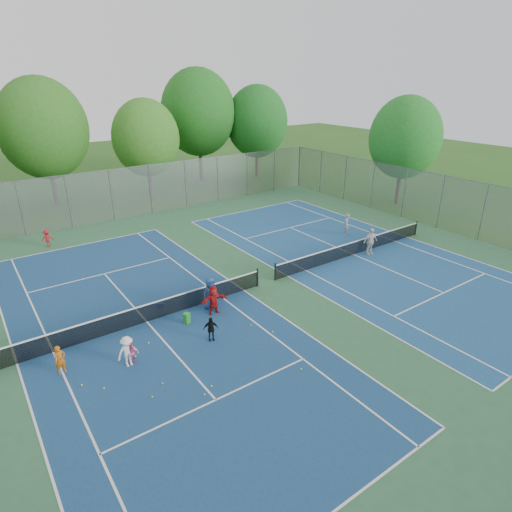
{
  "coord_description": "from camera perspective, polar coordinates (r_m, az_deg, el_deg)",
  "views": [
    {
      "loc": [
        -12.76,
        -17.02,
        10.76
      ],
      "look_at": [
        0.0,
        1.0,
        1.3
      ],
      "focal_mm": 30.0,
      "sensor_mm": 36.0,
      "label": 1
    }
  ],
  "objects": [
    {
      "name": "student_f",
      "position": [
        20.69,
        -5.68,
        -5.88
      ],
      "size": [
        1.42,
        0.56,
        1.49
      ],
      "primitive_type": "imported",
      "rotation": [
        0.0,
        0.0,
        -0.09
      ],
      "color": "#A71817",
      "rests_on": "ground"
    },
    {
      "name": "tennis_ball_9",
      "position": [
        19.38,
        -14.12,
        -11.22
      ],
      "size": [
        0.07,
        0.07,
        0.07
      ],
      "primitive_type": "sphere",
      "color": "yellow",
      "rests_on": "ground"
    },
    {
      "name": "student_c",
      "position": [
        17.98,
        -16.73,
        -12.09
      ],
      "size": [
        0.9,
        0.57,
        1.34
      ],
      "primitive_type": "imported",
      "rotation": [
        0.0,
        0.0,
        0.09
      ],
      "color": "white",
      "rests_on": "ground"
    },
    {
      "name": "ball_crate",
      "position": [
        21.97,
        -12.66,
        -6.33
      ],
      "size": [
        0.45,
        0.45,
        0.29
      ],
      "primitive_type": "cube",
      "rotation": [
        0.0,
        0.0,
        -0.43
      ],
      "color": "blue",
      "rests_on": "ground"
    },
    {
      "name": "ball_hopper",
      "position": [
        20.36,
        -9.24,
        -8.2
      ],
      "size": [
        0.34,
        0.34,
        0.52
      ],
      "primitive_type": "cube",
      "rotation": [
        0.0,
        0.0,
        0.34
      ],
      "color": "green",
      "rests_on": "ground"
    },
    {
      "name": "student_e",
      "position": [
        21.1,
        -6.08,
        -5.0
      ],
      "size": [
        0.84,
        0.57,
        1.68
      ],
      "primitive_type": "imported",
      "rotation": [
        0.0,
        0.0,
        0.04
      ],
      "color": "navy",
      "rests_on": "ground"
    },
    {
      "name": "fence_north",
      "position": [
        36.47,
        -13.91,
        8.61
      ],
      "size": [
        32.0,
        0.1,
        4.0
      ],
      "primitive_type": "cube",
      "color": "gray",
      "rests_on": "ground"
    },
    {
      "name": "tennis_ball_3",
      "position": [
        16.7,
        -5.94,
        -16.92
      ],
      "size": [
        0.07,
        0.07,
        0.07
      ],
      "primitive_type": "sphere",
      "color": "yellow",
      "rests_on": "ground"
    },
    {
      "name": "net_left",
      "position": [
        20.72,
        -14.47,
        -7.46
      ],
      "size": [
        12.87,
        0.1,
        0.91
      ],
      "primitive_type": "cube",
      "color": "black",
      "rests_on": "ground"
    },
    {
      "name": "tree_nr",
      "position": [
        46.59,
        -7.73,
        18.42
      ],
      "size": [
        7.6,
        7.6,
        11.42
      ],
      "color": "#443326",
      "rests_on": "ground"
    },
    {
      "name": "tennis_ball_10",
      "position": [
        17.09,
        -12.35,
        -16.33
      ],
      "size": [
        0.07,
        0.07,
        0.07
      ],
      "primitive_type": "sphere",
      "color": "#B7D732",
      "rests_on": "ground"
    },
    {
      "name": "instructor",
      "position": [
        31.41,
        11.94,
        4.17
      ],
      "size": [
        0.68,
        0.58,
        1.58
      ],
      "primitive_type": "imported",
      "rotation": [
        0.0,
        0.0,
        3.57
      ],
      "color": "gray",
      "rests_on": "ground"
    },
    {
      "name": "tennis_ball_4",
      "position": [
        17.88,
        -22.2,
        -15.71
      ],
      "size": [
        0.07,
        0.07,
        0.07
      ],
      "primitive_type": "sphere",
      "color": "#E1F138",
      "rests_on": "ground"
    },
    {
      "name": "child_far_baseline",
      "position": [
        31.85,
        -26.06,
        2.14
      ],
      "size": [
        0.83,
        0.57,
        1.19
      ],
      "primitive_type": "imported",
      "rotation": [
        0.0,
        0.0,
        2.96
      ],
      "color": "maroon",
      "rests_on": "ground"
    },
    {
      "name": "student_d",
      "position": [
        18.88,
        -6.05,
        -9.64
      ],
      "size": [
        0.72,
        0.52,
        1.13
      ],
      "primitive_type": "imported",
      "rotation": [
        0.0,
        0.0,
        -0.4
      ],
      "color": "black",
      "rests_on": "ground"
    },
    {
      "name": "tennis_ball_0",
      "position": [
        18.72,
        -15.8,
        -12.79
      ],
      "size": [
        0.07,
        0.07,
        0.07
      ],
      "primitive_type": "sphere",
      "color": "yellow",
      "rests_on": "ground"
    },
    {
      "name": "tennis_ball_2",
      "position": [
        20.0,
        -0.68,
        -9.25
      ],
      "size": [
        0.07,
        0.07,
        0.07
      ],
      "primitive_type": "sphere",
      "color": "#AAC12D",
      "rests_on": "ground"
    },
    {
      "name": "tree_nc",
      "position": [
        41.14,
        -14.46,
        14.99
      ],
      "size": [
        6.0,
        6.0,
        8.85
      ],
      "color": "#443326",
      "rests_on": "ground"
    },
    {
      "name": "fence_east",
      "position": [
        34.55,
        23.4,
        6.59
      ],
      "size": [
        0.1,
        32.0,
        4.0
      ],
      "primitive_type": "cube",
      "rotation": [
        0.0,
        0.0,
        1.57
      ],
      "color": "gray",
      "rests_on": "ground"
    },
    {
      "name": "tennis_ball_8",
      "position": [
        16.39,
        -6.88,
        -17.91
      ],
      "size": [
        0.07,
        0.07,
        0.07
      ],
      "primitive_type": "sphere",
      "color": "#D7E435",
      "rests_on": "ground"
    },
    {
      "name": "teen_court_b",
      "position": [
        28.23,
        15.0,
        1.89
      ],
      "size": [
        1.09,
        0.58,
        1.77
      ],
      "primitive_type": "imported",
      "rotation": [
        0.0,
        0.0,
        -0.14
      ],
      "color": "silver",
      "rests_on": "ground"
    },
    {
      "name": "ground",
      "position": [
        23.84,
        1.39,
        -3.65
      ],
      "size": [
        120.0,
        120.0,
        0.0
      ],
      "primitive_type": "plane",
      "color": "#27551A",
      "rests_on": "ground"
    },
    {
      "name": "tennis_ball_7",
      "position": [
        17.48,
        6.03,
        -14.82
      ],
      "size": [
        0.07,
        0.07,
        0.07
      ],
      "primitive_type": "sphere",
      "color": "#CED732",
      "rests_on": "ground"
    },
    {
      "name": "tennis_ball_1",
      "position": [
        16.61,
        -13.67,
        -17.83
      ],
      "size": [
        0.07,
        0.07,
        0.07
      ],
      "primitive_type": "sphere",
      "color": "yellow",
      "rests_on": "ground"
    },
    {
      "name": "court_left",
      "position": [
        20.94,
        -14.35,
        -8.5
      ],
      "size": [
        10.97,
        23.77,
        0.01
      ],
      "primitive_type": "cube",
      "color": "navy",
      "rests_on": "court_pad"
    },
    {
      "name": "tennis_ball_6",
      "position": [
        17.46,
        -19.6,
        -16.32
      ],
      "size": [
        0.07,
        0.07,
        0.07
      ],
      "primitive_type": "sphere",
      "color": "#CDD531",
      "rests_on": "ground"
    },
    {
      "name": "tennis_ball_5",
      "position": [
        19.55,
        2.25,
        -10.1
      ],
      "size": [
        0.07,
        0.07,
        0.07
      ],
      "primitive_type": "sphere",
      "color": "#CAEF37",
      "rests_on": "ground"
    },
    {
      "name": "tree_side_e",
      "position": [
        39.55,
        19.25,
        14.67
      ],
      "size": [
        6.0,
        6.0,
        9.2
      ],
      "color": "#443326",
      "rests_on": "ground"
    },
    {
      "name": "net_right",
      "position": [
        28.05,
        12.96,
        1.01
      ],
      "size": [
        12.87,
        0.1,
        0.91
      ],
      "primitive_type": "cube",
      "color": "black",
      "rests_on": "ground"
    },
    {
      "name": "court_pad",
      "position": [
        23.84,
        1.39,
        -3.63
      ],
      "size": [
        32.0,
        32.0,
        0.01
      ],
      "primitive_type": "cube",
      "color": "#2E613E",
      "rests_on": "ground"
    },
    {
      "name": "tree_ne",
      "position": [
        48.13,
        0.13,
        17.47
      ],
      "size": [
        6.6,
        6.6,
        9.77
      ],
      "color": "#443326",
      "rests_on": "ground"
    },
    {
      "name": "student_a",
      "position": [
        18.55,
        -24.66,
        -12.46
      ],
      "size": [
        0.49,
        0.37,
        1.21
      ],
      "primitive_type": "imported",
      "rotation": [
        0.0,
        0.0,
        0.2
      ],
      "color": "#C05E12",
      "rests_on": "ground"
    },
    {
      "name": "tree_nl",
      "position": [
        40.81,
        -26.53,
        14.95
      ],
      "size": [
        7.2,
        7.2,
        10.69
      ],
      "color": "#443326",
      "rests_on": "ground"
    },
    {
      "name": "court_right",
      "position": [
        28.21,
        12.88,
        0.19
      ],
      "size": [
        10.97,
        23.77,
        0.01
      ],
      "primitive_type": "cube",
      "color": "navy",
      "rests_on": "court_pad"
    },
    {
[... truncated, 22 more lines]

